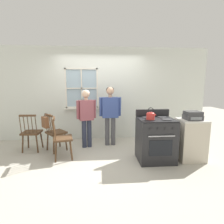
{
  "coord_description": "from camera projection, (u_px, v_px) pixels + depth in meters",
  "views": [
    {
      "loc": [
        -0.08,
        -3.82,
        1.67
      ],
      "look_at": [
        0.24,
        0.2,
        1.0
      ],
      "focal_mm": 28.0,
      "sensor_mm": 36.0,
      "label": 1
    }
  ],
  "objects": [
    {
      "name": "stove",
      "position": [
        156.0,
        139.0,
        3.76
      ],
      "size": [
        0.76,
        0.68,
        1.08
      ],
      "color": "#232326",
      "rests_on": "ground_plane"
    },
    {
      "name": "chair_center_cluster",
      "position": [
        62.0,
        139.0,
        3.86
      ],
      "size": [
        0.48,
        0.49,
        0.94
      ],
      "rotation": [
        0.0,
        0.0,
        1.78
      ],
      "color": "#4C331E",
      "rests_on": "ground_plane"
    },
    {
      "name": "person_elderly_left",
      "position": [
        86.0,
        113.0,
        4.48
      ],
      "size": [
        0.51,
        0.29,
        1.5
      ],
      "rotation": [
        0.0,
        0.0,
        0.26
      ],
      "color": "#2D3347",
      "rests_on": "ground_plane"
    },
    {
      "name": "kettle",
      "position": [
        151.0,
        115.0,
        3.53
      ],
      "size": [
        0.21,
        0.17,
        0.25
      ],
      "color": "red",
      "rests_on": "stove"
    },
    {
      "name": "chair_by_window",
      "position": [
        55.0,
        133.0,
        4.31
      ],
      "size": [
        0.58,
        0.58,
        0.94
      ],
      "rotation": [
        0.0,
        0.0,
        2.25
      ],
      "color": "#4C331E",
      "rests_on": "ground_plane"
    },
    {
      "name": "side_counter",
      "position": [
        190.0,
        140.0,
        3.81
      ],
      "size": [
        0.55,
        0.5,
        0.9
      ],
      "color": "beige",
      "rests_on": "ground_plane"
    },
    {
      "name": "potted_plant",
      "position": [
        81.0,
        105.0,
        5.11
      ],
      "size": [
        0.15,
        0.15,
        0.29
      ],
      "color": "#42474C",
      "rests_on": "wall_back"
    },
    {
      "name": "stereo",
      "position": [
        193.0,
        116.0,
        3.71
      ],
      "size": [
        0.34,
        0.29,
        0.18
      ],
      "color": "#38383A",
      "rests_on": "side_counter"
    },
    {
      "name": "handbag",
      "position": [
        45.0,
        122.0,
        4.1
      ],
      "size": [
        0.25,
        0.25,
        0.31
      ],
      "color": "brown",
      "rests_on": "chair_by_window"
    },
    {
      "name": "wall_back",
      "position": [
        102.0,
        94.0,
        5.2
      ],
      "size": [
        6.4,
        0.16,
        2.7
      ],
      "color": "silver",
      "rests_on": "ground_plane"
    },
    {
      "name": "chair_near_wall",
      "position": [
        31.0,
        133.0,
        4.3
      ],
      "size": [
        0.43,
        0.41,
        0.94
      ],
      "rotation": [
        0.0,
        0.0,
        3.12
      ],
      "color": "#4C331E",
      "rests_on": "ground_plane"
    },
    {
      "name": "person_teen_center",
      "position": [
        110.0,
        110.0,
        4.63
      ],
      "size": [
        0.58,
        0.23,
        1.57
      ],
      "rotation": [
        0.0,
        0.0,
        0.03
      ],
      "color": "#4C4C51",
      "rests_on": "ground_plane"
    },
    {
      "name": "ground_plane",
      "position": [
        102.0,
        156.0,
        4.04
      ],
      "size": [
        16.0,
        16.0,
        0.0
      ],
      "primitive_type": "plane",
      "color": "#B2AD9E"
    }
  ]
}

